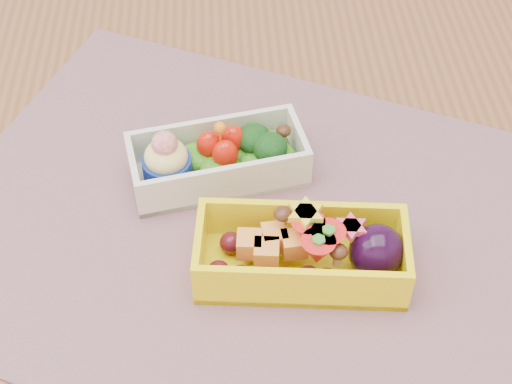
{
  "coord_description": "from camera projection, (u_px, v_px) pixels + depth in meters",
  "views": [
    {
      "loc": [
        -0.03,
        -0.41,
        1.26
      ],
      "look_at": [
        -0.01,
        0.03,
        0.79
      ],
      "focal_mm": 54.01,
      "sensor_mm": 36.0,
      "label": 1
    }
  ],
  "objects": [
    {
      "name": "bento_yellow",
      "position": [
        306.0,
        253.0,
        0.62
      ],
      "size": [
        0.18,
        0.09,
        0.06
      ],
      "rotation": [
        0.0,
        0.0,
        -0.1
      ],
      "color": "yellow",
      "rests_on": "placemat"
    },
    {
      "name": "bento_white",
      "position": [
        217.0,
        159.0,
        0.69
      ],
      "size": [
        0.17,
        0.1,
        0.07
      ],
      "rotation": [
        0.0,
        0.0,
        0.2
      ],
      "color": "silver",
      "rests_on": "placemat"
    },
    {
      "name": "table",
      "position": [
        266.0,
        313.0,
        0.73
      ],
      "size": [
        1.2,
        0.8,
        0.75
      ],
      "color": "brown",
      "rests_on": "ground"
    },
    {
      "name": "placemat",
      "position": [
        248.0,
        226.0,
        0.67
      ],
      "size": [
        0.66,
        0.6,
        0.0
      ],
      "primitive_type": "cube",
      "rotation": [
        0.0,
        0.0,
        -0.44
      ],
      "color": "#8D6168",
      "rests_on": "table"
    }
  ]
}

